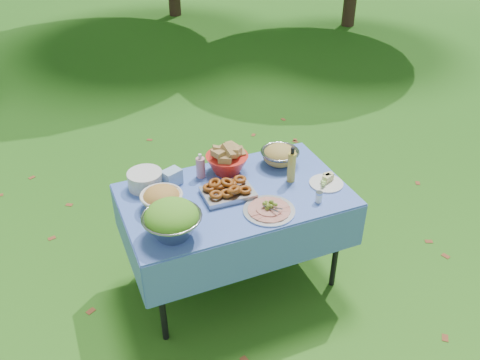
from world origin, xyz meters
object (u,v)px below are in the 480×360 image
at_px(plate_stack, 145,180).
at_px(bread_bowl, 227,159).
at_px(picnic_table, 235,239).
at_px(oil_bottle, 292,164).
at_px(salad_bowl, 172,220).
at_px(pasta_bowl_steel, 280,155).
at_px(charcuterie_platter, 269,207).

height_order(plate_stack, bread_bowl, bread_bowl).
distance_m(picnic_table, bread_bowl, 0.55).
bearing_deg(oil_bottle, picnic_table, 179.75).
relative_size(salad_bowl, oil_bottle, 1.34).
bearing_deg(pasta_bowl_steel, bread_bowl, 172.67).
xyz_separation_m(salad_bowl, oil_bottle, (0.90, 0.25, 0.02)).
relative_size(picnic_table, salad_bowl, 4.25).
height_order(bread_bowl, charcuterie_platter, bread_bowl).
xyz_separation_m(salad_bowl, charcuterie_platter, (0.61, -0.01, -0.08)).
distance_m(pasta_bowl_steel, charcuterie_platter, 0.58).
relative_size(picnic_table, charcuterie_platter, 4.49).
height_order(salad_bowl, pasta_bowl_steel, salad_bowl).
distance_m(picnic_table, oil_bottle, 0.65).
xyz_separation_m(bread_bowl, pasta_bowl_steel, (0.38, -0.05, -0.03)).
xyz_separation_m(plate_stack, bread_bowl, (0.57, -0.03, 0.04)).
height_order(plate_stack, oil_bottle, oil_bottle).
relative_size(picnic_table, oil_bottle, 5.70).
bearing_deg(plate_stack, charcuterie_platter, -41.43).
distance_m(picnic_table, plate_stack, 0.74).
bearing_deg(oil_bottle, plate_stack, 161.61).
height_order(picnic_table, charcuterie_platter, charcuterie_platter).
bearing_deg(bread_bowl, pasta_bowl_steel, -7.33).
height_order(salad_bowl, bread_bowl, salad_bowl).
relative_size(pasta_bowl_steel, charcuterie_platter, 0.82).
height_order(plate_stack, pasta_bowl_steel, pasta_bowl_steel).
height_order(picnic_table, plate_stack, plate_stack).
xyz_separation_m(picnic_table, pasta_bowl_steel, (0.43, 0.22, 0.45)).
xyz_separation_m(bread_bowl, oil_bottle, (0.35, -0.27, 0.03)).
distance_m(salad_bowl, plate_stack, 0.56).
bearing_deg(picnic_table, oil_bottle, -0.25).
bearing_deg(plate_stack, salad_bowl, -87.63).
distance_m(picnic_table, salad_bowl, 0.74).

